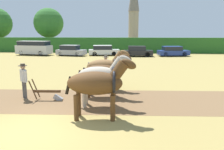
{
  "coord_description": "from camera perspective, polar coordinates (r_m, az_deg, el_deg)",
  "views": [
    {
      "loc": [
        3.34,
        -6.6,
        3.29
      ],
      "look_at": [
        2.38,
        4.66,
        1.1
      ],
      "focal_mm": 35.0,
      "sensor_mm": 36.0,
      "label": 1
    }
  ],
  "objects": [
    {
      "name": "draft_horse_trail_right",
      "position": [
        12.75,
        -1.76,
        2.18
      ],
      "size": [
        2.65,
        1.0,
        2.39
      ],
      "rotation": [
        0.0,
        0.0,
        0.05
      ],
      "color": "brown",
      "rests_on": "ground"
    },
    {
      "name": "plowed_furrow_strip",
      "position": [
        12.36,
        -27.14,
        -5.7
      ],
      "size": [
        33.69,
        5.66,
        0.01
      ],
      "primitive_type": "cube",
      "rotation": [
        0.0,
        0.0,
        0.05
      ],
      "color": "brown",
      "rests_on": "ground"
    },
    {
      "name": "church_spire",
      "position": [
        66.58,
        5.72,
        17.51
      ],
      "size": [
        3.22,
        3.22,
        20.93
      ],
      "color": "gray",
      "rests_on": "ground"
    },
    {
      "name": "parked_car_center",
      "position": [
        31.41,
        6.72,
        6.17
      ],
      "size": [
        4.09,
        1.98,
        1.45
      ],
      "rotation": [
        0.0,
        0.0,
        0.04
      ],
      "color": "black",
      "rests_on": "ground"
    },
    {
      "name": "parked_car_left",
      "position": [
        32.59,
        -10.68,
        6.28
      ],
      "size": [
        4.47,
        2.6,
        1.54
      ],
      "rotation": [
        0.0,
        0.0,
        -0.2
      ],
      "color": "#9E9EA8",
      "rests_on": "ground"
    },
    {
      "name": "tree_center_left",
      "position": [
        43.96,
        -16.21,
        12.9
      ],
      "size": [
        5.51,
        5.51,
        7.87
      ],
      "color": "brown",
      "rests_on": "ground"
    },
    {
      "name": "draft_horse_lead_right",
      "position": [
        9.79,
        -2.9,
        -0.32
      ],
      "size": [
        2.6,
        1.0,
        2.4
      ],
      "rotation": [
        0.0,
        0.0,
        0.05
      ],
      "color": "#B2A38E",
      "rests_on": "ground"
    },
    {
      "name": "ground_plane",
      "position": [
        8.09,
        -20.61,
        -13.75
      ],
      "size": [
        240.0,
        240.0,
        0.0
      ],
      "primitive_type": "plane",
      "color": "#998447"
    },
    {
      "name": "hedgerow",
      "position": [
        37.23,
        -0.28,
        7.82
      ],
      "size": [
        68.94,
        1.3,
        2.51
      ],
      "primitive_type": "cube",
      "color": "#286023",
      "rests_on": "ground"
    },
    {
      "name": "parked_van",
      "position": [
        34.98,
        -19.71,
        6.71
      ],
      "size": [
        5.42,
        2.67,
        2.1
      ],
      "rotation": [
        0.0,
        0.0,
        -0.15
      ],
      "color": "#BCBCC1",
      "rests_on": "ground"
    },
    {
      "name": "parked_car_center_right",
      "position": [
        32.66,
        15.6,
        5.98
      ],
      "size": [
        4.54,
        2.41,
        1.41
      ],
      "rotation": [
        0.0,
        0.0,
        0.15
      ],
      "color": "navy",
      "rests_on": "ground"
    },
    {
      "name": "parked_car_center_left",
      "position": [
        32.6,
        -2.22,
        6.42
      ],
      "size": [
        4.72,
        2.5,
        1.49
      ],
      "rotation": [
        0.0,
        0.0,
        0.15
      ],
      "color": "silver",
      "rests_on": "ground"
    },
    {
      "name": "draft_horse_lead_left",
      "position": [
        8.32,
        -3.77,
        -2.18
      ],
      "size": [
        2.78,
        1.06,
        2.42
      ],
      "rotation": [
        0.0,
        0.0,
        0.05
      ],
      "color": "#513319",
      "rests_on": "ground"
    },
    {
      "name": "plow",
      "position": [
        11.28,
        -16.02,
        -4.75
      ],
      "size": [
        1.62,
        0.48,
        1.13
      ],
      "rotation": [
        0.0,
        0.0,
        0.05
      ],
      "color": "#4C331E",
      "rests_on": "ground"
    },
    {
      "name": "farmer_at_plow",
      "position": [
        11.9,
        -22.09,
        -0.69
      ],
      "size": [
        0.5,
        0.52,
        1.78
      ],
      "rotation": [
        0.0,
        0.0,
        0.76
      ],
      "color": "#4C4C4C",
      "rests_on": "ground"
    },
    {
      "name": "farmer_beside_team",
      "position": [
        14.88,
        -1.64,
        2.31
      ],
      "size": [
        0.45,
        0.66,
        1.78
      ],
      "rotation": [
        0.0,
        0.0,
        -0.31
      ],
      "color": "#4C4C4C",
      "rests_on": "ground"
    },
    {
      "name": "draft_horse_trail_left",
      "position": [
        11.28,
        -2.23,
        0.65
      ],
      "size": [
        2.73,
        0.98,
        2.32
      ],
      "rotation": [
        0.0,
        0.0,
        0.05
      ],
      "color": "#513319",
      "rests_on": "ground"
    }
  ]
}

